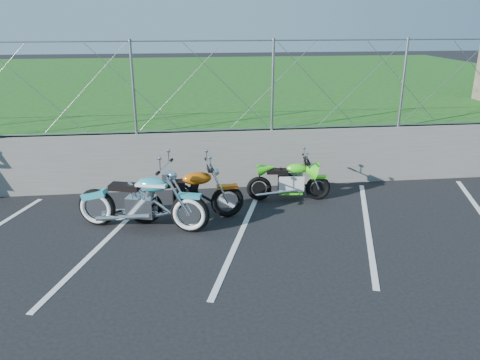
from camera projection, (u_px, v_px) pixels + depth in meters
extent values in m
plane|color=black|center=(249.00, 259.00, 7.61)|extent=(90.00, 90.00, 0.00)
cube|color=slate|center=(228.00, 159.00, 10.67)|extent=(30.00, 0.22, 1.30)
cube|color=#194E15|center=(206.00, 92.00, 20.03)|extent=(30.00, 20.00, 1.30)
cylinder|color=gray|center=(227.00, 41.00, 9.81)|extent=(28.00, 0.03, 0.03)
cylinder|color=gray|center=(228.00, 129.00, 10.44)|extent=(28.00, 0.03, 0.03)
cube|color=silver|center=(107.00, 239.00, 8.27)|extent=(1.49, 4.31, 0.01)
cube|color=silver|center=(241.00, 232.00, 8.54)|extent=(1.49, 4.31, 0.01)
cube|color=silver|center=(367.00, 226.00, 8.81)|extent=(1.49, 4.31, 0.01)
torus|color=black|center=(97.00, 207.00, 8.73)|extent=(0.73, 0.32, 0.73)
torus|color=black|center=(190.00, 214.00, 8.45)|extent=(0.73, 0.32, 0.73)
cube|color=silver|center=(141.00, 206.00, 8.56)|extent=(0.57, 0.44, 0.38)
ellipsoid|color=teal|center=(153.00, 184.00, 8.38)|extent=(0.64, 0.42, 0.26)
cube|color=black|center=(125.00, 187.00, 8.49)|extent=(0.60, 0.41, 0.10)
cube|color=teal|center=(189.00, 196.00, 8.33)|extent=(0.45, 0.28, 0.07)
cylinder|color=silver|center=(165.00, 166.00, 8.22)|extent=(0.25, 0.77, 0.03)
torus|color=black|center=(145.00, 208.00, 8.81)|extent=(0.66, 0.17, 0.65)
torus|color=black|center=(227.00, 201.00, 9.11)|extent=(0.66, 0.17, 0.65)
cube|color=black|center=(186.00, 200.00, 8.93)|extent=(0.51, 0.33, 0.36)
ellipsoid|color=#BD550B|center=(197.00, 178.00, 8.83)|extent=(0.57, 0.30, 0.24)
cube|color=black|center=(170.00, 184.00, 8.76)|extent=(0.54, 0.30, 0.09)
cube|color=#BD550B|center=(227.00, 187.00, 9.01)|extent=(0.41, 0.19, 0.06)
cylinder|color=silver|center=(208.00, 165.00, 8.79)|extent=(0.09, 0.75, 0.03)
torus|color=black|center=(259.00, 188.00, 9.96)|extent=(0.54, 0.15, 0.53)
torus|color=black|center=(318.00, 188.00, 9.99)|extent=(0.54, 0.15, 0.53)
cube|color=black|center=(288.00, 184.00, 9.95)|extent=(0.43, 0.29, 0.30)
ellipsoid|color=#45E71C|center=(298.00, 168.00, 9.83)|extent=(0.49, 0.26, 0.21)
cube|color=black|center=(277.00, 171.00, 9.84)|extent=(0.46, 0.26, 0.08)
cube|color=#45E71C|center=(319.00, 177.00, 9.91)|extent=(0.35, 0.17, 0.05)
cylinder|color=silver|center=(305.00, 159.00, 9.77)|extent=(0.09, 0.64, 0.02)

